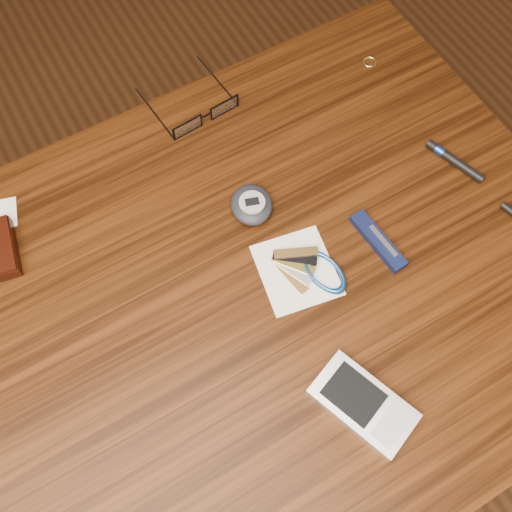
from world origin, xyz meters
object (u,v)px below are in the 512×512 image
Objects in this scene: eyeglasses at (204,114)px; pocket_knife at (378,241)px; pda_phone at (363,404)px; notepad_keys at (310,270)px; desk at (229,330)px; pedometer at (252,204)px.

eyeglasses is 1.28× the size of pocket_knife.
pda_phone is 0.18m from notepad_keys.
eyeglasses is 0.47m from pda_phone.
desk is at bearing 113.17° from pda_phone.
notepad_keys is at bearing -80.79° from pedometer.
pocket_knife is at bearing -70.50° from eyeglasses.
desk is at bearing 174.06° from pocket_knife.
eyeglasses is 0.32m from pocket_knife.
pocket_knife is (0.22, -0.02, 0.11)m from desk.
pedometer reaches higher than pocket_knife.
pda_phone reaches higher than notepad_keys.
pedometer is (0.10, 0.11, 0.11)m from desk.
pda_phone is at bearing -66.83° from desk.
pedometer is 0.65× the size of notepad_keys.
pda_phone is (-0.03, -0.47, -0.00)m from eyeglasses.
pedometer reaches higher than eyeglasses.
notepad_keys is at bearing -89.04° from eyeglasses.
eyeglasses is 1.03× the size of notepad_keys.
pocket_knife is at bearing -5.94° from desk.
pda_phone is 0.30m from pedometer.
pocket_knife is (0.12, -0.13, -0.01)m from pedometer.
pedometer is (-0.01, -0.17, 0.00)m from eyeglasses.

